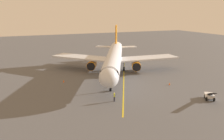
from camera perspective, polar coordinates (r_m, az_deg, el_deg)
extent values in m
plane|color=#565659|center=(60.61, -1.20, -0.70)|extent=(220.00, 220.00, 0.00)
cube|color=yellow|center=(54.54, 2.92, -2.42)|extent=(17.76, 36.05, 0.01)
cylinder|color=silver|center=(58.86, 0.44, 2.94)|extent=(18.33, 32.22, 3.80)
ellipsoid|color=silver|center=(41.19, -0.80, -1.99)|extent=(5.00, 5.18, 3.61)
cone|color=silver|center=(77.07, 1.11, 5.62)|extent=(4.39, 4.20, 3.42)
cube|color=black|center=(42.39, -0.67, -0.75)|extent=(3.60, 2.85, 0.90)
cube|color=silver|center=(62.82, 8.41, 2.95)|extent=(17.37, 6.38, 0.36)
cylinder|color=orange|center=(60.28, 6.00, 1.10)|extent=(3.56, 4.06, 2.30)
cylinder|color=black|center=(58.58, 6.07, 0.71)|extent=(1.97, 1.10, 2.10)
cube|color=silver|center=(63.57, -7.11, 3.13)|extent=(15.27, 16.15, 0.36)
cylinder|color=orange|center=(60.82, -4.99, 1.24)|extent=(3.56, 4.06, 2.30)
cylinder|color=black|center=(59.13, -5.22, 0.86)|extent=(1.97, 1.10, 2.10)
cube|color=orange|center=(73.61, 1.04, 8.20)|extent=(2.43, 4.47, 7.20)
cube|color=silver|center=(73.67, 3.52, 5.67)|extent=(6.67, 3.27, 0.24)
cube|color=silver|center=(73.91, -1.47, 5.72)|extent=(6.27, 6.17, 0.24)
cylinder|color=slate|center=(46.36, -0.38, -3.18)|extent=(0.24, 0.24, 2.77)
cylinder|color=black|center=(46.79, -0.38, -4.80)|extent=(0.71, 0.83, 0.70)
cylinder|color=slate|center=(62.17, 2.96, 1.50)|extent=(0.24, 0.24, 2.77)
cylinder|color=black|center=(62.49, 2.95, 0.26)|extent=(0.89, 1.19, 1.10)
cylinder|color=slate|center=(62.41, -1.82, 1.56)|extent=(0.24, 0.24, 2.77)
cylinder|color=black|center=(62.72, -1.81, 0.32)|extent=(0.89, 1.19, 1.10)
cylinder|color=#23232D|center=(41.60, 0.57, -7.15)|extent=(0.26, 0.26, 0.88)
cube|color=#D8EA19|center=(41.34, 0.57, -6.19)|extent=(0.36, 0.44, 0.60)
cube|color=silver|center=(41.34, 0.57, -6.19)|extent=(0.38, 0.46, 0.10)
sphere|color=beige|center=(41.19, 0.57, -5.64)|extent=(0.22, 0.22, 0.22)
cube|color=white|center=(46.32, 22.83, -5.81)|extent=(2.49, 2.66, 0.60)
cube|color=black|center=(44.55, 23.29, -5.40)|extent=(2.90, 3.59, 1.61)
cylinder|color=black|center=(45.49, 23.85, -6.67)|extent=(0.57, 0.67, 0.64)
cylinder|color=black|center=(45.24, 22.23, -6.62)|extent=(0.57, 0.67, 0.64)
cylinder|color=black|center=(46.87, 23.50, -6.03)|extent=(0.57, 0.67, 0.64)
cylinder|color=black|center=(46.62, 21.93, -5.98)|extent=(0.57, 0.67, 0.64)
cone|color=#F2590F|center=(53.72, -11.81, -2.67)|extent=(0.32, 0.32, 0.55)
cone|color=#F2590F|center=(52.19, 13.99, -3.29)|extent=(0.32, 0.32, 0.55)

